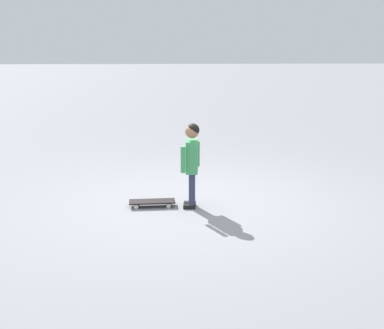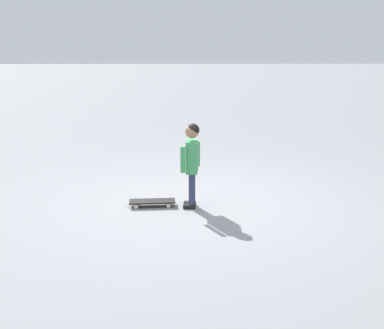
% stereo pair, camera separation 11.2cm
% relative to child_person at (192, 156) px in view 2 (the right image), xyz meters
% --- Properties ---
extents(ground_plane, '(50.00, 50.00, 0.00)m').
position_rel_child_person_xyz_m(ground_plane, '(0.11, -0.08, -0.66)').
color(ground_plane, gray).
extents(child_person, '(0.36, 0.24, 1.06)m').
position_rel_child_person_xyz_m(child_person, '(0.00, 0.00, 0.00)').
color(child_person, '#2D3351').
rests_on(child_person, ground).
extents(skateboard, '(0.23, 0.59, 0.07)m').
position_rel_child_person_xyz_m(skateboard, '(0.04, 0.50, -0.60)').
color(skateboard, black).
rests_on(skateboard, ground).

